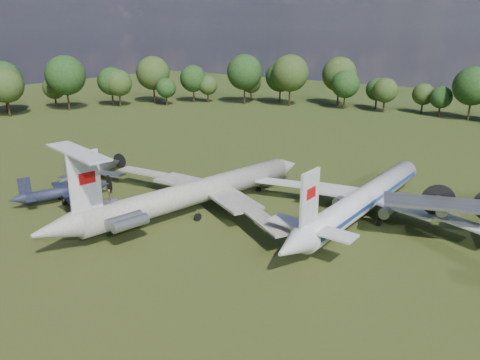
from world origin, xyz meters
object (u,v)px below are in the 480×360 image
Objects in this scene: il62_airliner at (196,197)px; person_on_il62 at (110,197)px; small_prop_west at (63,194)px; small_prop_northwest at (93,173)px; tu104_jet at (365,203)px.

il62_airliner is 25.57× the size of person_on_il62.
person_on_il62 is (-2.50, -11.89, 3.04)m from il62_airliner.
small_prop_northwest reaches higher than small_prop_west.
small_prop_west is at bearing -144.02° from il62_airliner.
il62_airliner is at bearing -12.28° from small_prop_northwest.
il62_airliner is at bearing 44.80° from small_prop_west.
tu104_jet is 24.45× the size of person_on_il62.
small_prop_northwest is (-22.47, 0.85, -1.06)m from il62_airliner.
small_prop_northwest is at bearing 139.32° from small_prop_west.
person_on_il62 is at bearing -131.50° from tu104_jet.
il62_airliner is 19.40m from small_prop_west.
il62_airliner is 12.53m from person_on_il62.
tu104_jet is at bearing 41.38° from il62_airliner.
person_on_il62 reaches higher than small_prop_northwest.
person_on_il62 is (19.97, -12.74, 4.09)m from small_prop_northwest.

